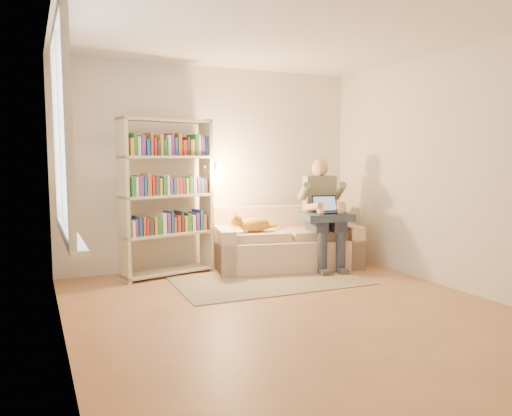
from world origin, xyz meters
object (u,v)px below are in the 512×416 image
sofa (286,245)px  laptop (326,208)px  person (323,208)px  bookshelf (167,190)px  cat (255,224)px

sofa → laptop: 0.73m
sofa → person: size_ratio=1.40×
person → laptop: bearing=-88.9°
laptop → bookshelf: size_ratio=0.20×
sofa → cat: 0.56m
sofa → cat: (-0.46, -0.02, 0.31)m
cat → bookshelf: size_ratio=0.33×
sofa → cat: bearing=-165.2°
cat → laptop: 0.93m
sofa → laptop: (0.38, -0.37, 0.51)m
sofa → person: (0.41, -0.24, 0.50)m
person → bookshelf: bearing=-179.6°
sofa → bookshelf: bookshelf is taller
cat → bookshelf: (-1.07, 0.18, 0.46)m
cat → bookshelf: bookshelf is taller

